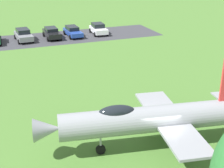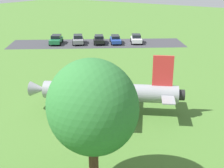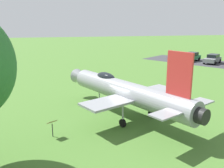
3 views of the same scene
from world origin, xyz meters
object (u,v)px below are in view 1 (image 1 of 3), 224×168
(parked_car_white, at_px, (98,29))
(parked_car_blue, at_px, (73,31))
(display_jet, at_px, (154,118))
(parked_car_black, at_px, (52,33))
(parked_car_gray, at_px, (23,35))

(parked_car_white, bearing_deg, parked_car_blue, -87.42)
(parked_car_white, xyz_separation_m, parked_car_blue, (3.13, 2.29, -0.06))
(display_jet, bearing_deg, parked_car_black, -79.92)
(parked_car_white, bearing_deg, parked_car_gray, -87.24)
(display_jet, distance_m, parked_car_white, 30.79)
(parked_car_blue, height_order, parked_car_gray, parked_car_gray)
(display_jet, distance_m, parked_car_blue, 30.22)
(display_jet, bearing_deg, parked_car_white, -92.92)
(parked_car_white, relative_size, parked_car_black, 0.94)
(display_jet, bearing_deg, parked_car_gray, -72.59)
(parked_car_blue, bearing_deg, parked_car_gray, -91.70)
(parked_car_blue, relative_size, parked_car_black, 1.01)
(display_jet, xyz_separation_m, parked_car_black, (18.03, -24.02, -1.33))
(display_jet, height_order, parked_car_black, display_jet)
(parked_car_black, bearing_deg, display_jet, -0.22)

